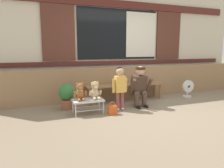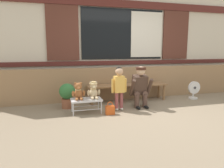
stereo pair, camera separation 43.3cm
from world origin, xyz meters
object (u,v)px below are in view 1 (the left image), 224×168
(teddy_bear_with_hat, at_px, (95,91))
(child_standing, at_px, (120,84))
(adult_crouching, at_px, (139,86))
(teddy_bear_plain, at_px, (80,92))
(wooden_bench_long, at_px, (126,87))
(floor_fan, at_px, (188,89))
(small_display_bench, at_px, (88,101))
(handbag_on_ground, at_px, (112,110))
(potted_plant, at_px, (67,95))

(teddy_bear_with_hat, bearing_deg, child_standing, 1.23)
(adult_crouching, bearing_deg, teddy_bear_plain, -174.94)
(wooden_bench_long, xyz_separation_m, teddy_bear_with_hat, (-1.03, -0.72, 0.10))
(teddy_bear_with_hat, height_order, floor_fan, teddy_bear_with_hat)
(small_display_bench, relative_size, teddy_bear_plain, 1.76)
(teddy_bear_with_hat, bearing_deg, small_display_bench, -179.23)
(wooden_bench_long, relative_size, adult_crouching, 2.21)
(wooden_bench_long, distance_m, teddy_bear_with_hat, 1.26)
(small_display_bench, bearing_deg, adult_crouching, 5.76)
(child_standing, bearing_deg, teddy_bear_with_hat, -178.77)
(teddy_bear_plain, height_order, handbag_on_ground, teddy_bear_plain)
(handbag_on_ground, height_order, floor_fan, floor_fan)
(teddy_bear_plain, height_order, child_standing, child_standing)
(child_standing, bearing_deg, adult_crouching, 11.77)
(adult_crouching, distance_m, handbag_on_ground, 0.98)
(floor_fan, bearing_deg, child_standing, -168.81)
(teddy_bear_plain, relative_size, potted_plant, 0.64)
(wooden_bench_long, height_order, small_display_bench, wooden_bench_long)
(child_standing, bearing_deg, small_display_bench, -178.87)
(small_display_bench, relative_size, floor_fan, 1.33)
(teddy_bear_plain, bearing_deg, small_display_bench, -0.51)
(adult_crouching, relative_size, handbag_on_ground, 3.49)
(small_display_bench, distance_m, teddy_bear_plain, 0.25)
(wooden_bench_long, relative_size, floor_fan, 4.37)
(handbag_on_ground, xyz_separation_m, floor_fan, (2.54, 0.71, 0.14))
(adult_crouching, bearing_deg, floor_fan, 11.01)
(child_standing, distance_m, adult_crouching, 0.57)
(child_standing, distance_m, floor_fan, 2.34)
(adult_crouching, height_order, handbag_on_ground, adult_crouching)
(teddy_bear_plain, relative_size, teddy_bear_with_hat, 1.00)
(potted_plant, bearing_deg, floor_fan, -0.31)
(wooden_bench_long, xyz_separation_m, adult_crouching, (0.08, -0.59, 0.11))
(adult_crouching, bearing_deg, small_display_bench, -174.24)
(small_display_bench, bearing_deg, teddy_bear_plain, 179.49)
(potted_plant, bearing_deg, child_standing, -23.22)
(teddy_bear_with_hat, bearing_deg, wooden_bench_long, 34.76)
(small_display_bench, bearing_deg, floor_fan, 8.79)
(teddy_bear_with_hat, height_order, handbag_on_ground, teddy_bear_with_hat)
(teddy_bear_plain, height_order, potted_plant, teddy_bear_plain)
(teddy_bear_plain, xyz_separation_m, potted_plant, (-0.20, 0.48, -0.14))
(wooden_bench_long, distance_m, teddy_bear_plain, 1.53)
(wooden_bench_long, relative_size, teddy_bear_plain, 5.78)
(handbag_on_ground, relative_size, potted_plant, 0.48)
(child_standing, bearing_deg, handbag_on_ground, -136.66)
(teddy_bear_with_hat, relative_size, adult_crouching, 0.38)
(teddy_bear_plain, bearing_deg, handbag_on_ground, -22.00)
(wooden_bench_long, height_order, handbag_on_ground, wooden_bench_long)
(small_display_bench, relative_size, handbag_on_ground, 2.35)
(adult_crouching, bearing_deg, teddy_bear_with_hat, -173.53)
(teddy_bear_plain, relative_size, floor_fan, 0.76)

